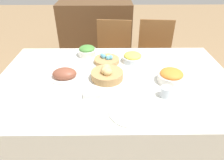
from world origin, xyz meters
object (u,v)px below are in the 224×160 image
object	(u,v)px
ham_platter	(65,74)
drinking_cup	(166,92)
sideboard	(96,32)
dinner_plate	(131,112)
egg_basket	(107,60)
bread_basket	(107,74)
chair_far_right	(155,55)
green_salad_bowl	(87,51)
spoon	(162,112)
knife	(157,112)
fork	(105,112)
butter_dish	(92,94)
carrot_bowl	(171,76)
pineapple_bowl	(133,57)
chair_far_center	(113,56)

from	to	relation	value
ham_platter	drinking_cup	world-z (taller)	ham_platter
sideboard	dinner_plate	world-z (taller)	sideboard
egg_basket	drinking_cup	bearing A→B (deg)	-51.10
egg_basket	dinner_plate	size ratio (longest dim) A/B	0.81
bread_basket	dinner_plate	bearing A→B (deg)	-68.96
chair_far_right	green_salad_bowl	distance (m)	0.98
ham_platter	chair_far_right	bearing A→B (deg)	44.94
ham_platter	egg_basket	bearing A→B (deg)	38.39
spoon	sideboard	bearing A→B (deg)	99.34
sideboard	knife	bearing A→B (deg)	-76.90
fork	drinking_cup	size ratio (longest dim) A/B	2.43
spoon	butter_dish	world-z (taller)	butter_dish
chair_far_right	carrot_bowl	world-z (taller)	chair_far_right
green_salad_bowl	butter_dish	xyz separation A→B (m)	(0.09, -0.64, -0.03)
green_salad_bowl	knife	size ratio (longest dim) A/B	0.95
carrot_bowl	chair_far_right	bearing A→B (deg)	84.29
sideboard	knife	world-z (taller)	sideboard
chair_far_right	knife	xyz separation A→B (m)	(-0.27, -1.33, 0.26)
bread_basket	butter_dish	world-z (taller)	bread_basket
sideboard	green_salad_bowl	distance (m)	1.48
bread_basket	carrot_bowl	xyz separation A→B (m)	(0.49, -0.05, 0.01)
carrot_bowl	spoon	distance (m)	0.38
drinking_cup	chair_far_right	bearing A→B (deg)	81.21
pineapple_bowl	fork	xyz separation A→B (m)	(-0.24, -0.68, -0.04)
chair_far_right	sideboard	world-z (taller)	sideboard
green_salad_bowl	carrot_bowl	bearing A→B (deg)	-34.50
chair_far_right	drinking_cup	size ratio (longest dim) A/B	11.87
ham_platter	green_salad_bowl	size ratio (longest dim) A/B	1.68
drinking_cup	bread_basket	bearing A→B (deg)	149.82
drinking_cup	butter_dish	xyz separation A→B (m)	(-0.50, 0.01, -0.02)
ham_platter	butter_dish	xyz separation A→B (m)	(0.23, -0.24, -0.01)
ham_platter	pineapple_bowl	bearing A→B (deg)	25.87
knife	drinking_cup	bearing A→B (deg)	66.04
egg_basket	dinner_plate	bearing A→B (deg)	-76.71
green_salad_bowl	knife	bearing A→B (deg)	-57.94
chair_far_center	green_salad_bowl	size ratio (longest dim) A/B	5.18
chair_far_right	egg_basket	bearing A→B (deg)	-125.73
chair_far_center	sideboard	world-z (taller)	sideboard
sideboard	spoon	size ratio (longest dim) A/B	6.27
carrot_bowl	fork	xyz separation A→B (m)	(-0.50, -0.35, -0.04)
chair_far_center	green_salad_bowl	world-z (taller)	chair_far_center
pineapple_bowl	green_salad_bowl	bearing A→B (deg)	162.88
sideboard	knife	xyz separation A→B (m)	(0.53, -2.26, 0.28)
green_salad_bowl	knife	xyz separation A→B (m)	(0.51, -0.81, -0.04)
carrot_bowl	green_salad_bowl	distance (m)	0.83
chair_far_right	drinking_cup	world-z (taller)	chair_far_right
green_salad_bowl	pineapple_bowl	bearing A→B (deg)	-17.12
knife	pineapple_bowl	bearing A→B (deg)	101.85
sideboard	carrot_bowl	size ratio (longest dim) A/B	5.72
pineapple_bowl	knife	world-z (taller)	pineapple_bowl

